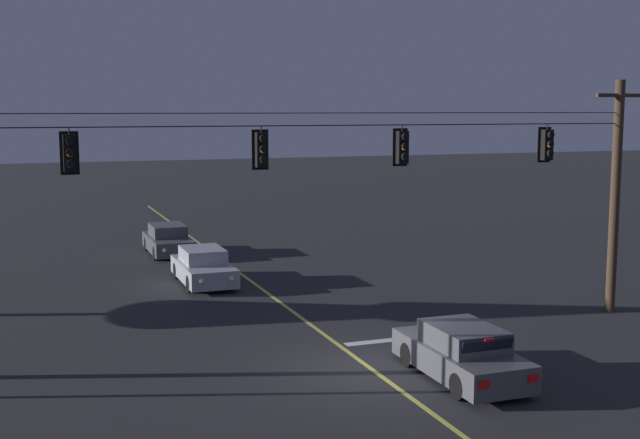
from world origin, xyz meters
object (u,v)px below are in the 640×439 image
object	(u,v)px
car_waiting_near_lane	(462,354)
car_oncoming_trailing	(168,241)
traffic_light_leftmost	(70,153)
traffic_light_centre	(402,147)
traffic_light_left_inner	(262,150)
traffic_light_right_inner	(547,145)
car_oncoming_lead	(203,267)

from	to	relation	value
car_waiting_near_lane	car_oncoming_trailing	bearing A→B (deg)	100.53
traffic_light_leftmost	car_waiting_near_lane	distance (m)	11.17
traffic_light_leftmost	traffic_light_centre	xyz separation A→B (m)	(9.39, 0.00, 0.00)
traffic_light_centre	car_waiting_near_lane	bearing A→B (deg)	-95.22
traffic_light_centre	traffic_light_left_inner	bearing A→B (deg)	180.00
traffic_light_left_inner	car_oncoming_trailing	distance (m)	16.88
traffic_light_right_inner	car_waiting_near_lane	size ratio (longest dim) A/B	0.28
car_oncoming_trailing	car_waiting_near_lane	bearing A→B (deg)	-79.47
car_oncoming_lead	traffic_light_right_inner	bearing A→B (deg)	-45.02
traffic_light_leftmost	traffic_light_centre	distance (m)	9.39
car_waiting_near_lane	car_oncoming_trailing	xyz separation A→B (m)	(-3.81, 20.50, -0.00)
traffic_light_left_inner	traffic_light_right_inner	xyz separation A→B (m)	(9.34, 0.00, 0.00)
traffic_light_leftmost	car_oncoming_trailing	bearing A→B (deg)	72.20
car_oncoming_lead	traffic_light_left_inner	bearing A→B (deg)	-91.50
traffic_light_leftmost	traffic_light_centre	world-z (taller)	same
traffic_light_right_inner	car_oncoming_lead	xyz separation A→B (m)	(-9.10, 9.11, -4.97)
car_oncoming_lead	car_oncoming_trailing	bearing A→B (deg)	91.23
traffic_light_centre	car_oncoming_trailing	world-z (taller)	traffic_light_centre
traffic_light_leftmost	car_waiting_near_lane	world-z (taller)	traffic_light_leftmost
traffic_light_leftmost	traffic_light_left_inner	size ratio (longest dim) A/B	1.00
traffic_light_left_inner	car_waiting_near_lane	size ratio (longest dim) A/B	0.28
car_waiting_near_lane	car_oncoming_lead	distance (m)	13.98
traffic_light_left_inner	traffic_light_right_inner	world-z (taller)	same
traffic_light_centre	traffic_light_right_inner	world-z (taller)	same
traffic_light_centre	car_oncoming_trailing	xyz separation A→B (m)	(-4.21, 16.13, -4.97)
traffic_light_leftmost	car_oncoming_trailing	distance (m)	17.65
traffic_light_centre	traffic_light_right_inner	size ratio (longest dim) A/B	1.00
traffic_light_centre	car_oncoming_lead	size ratio (longest dim) A/B	0.28
car_oncoming_trailing	traffic_light_centre	bearing A→B (deg)	-75.37
traffic_light_leftmost	car_oncoming_trailing	world-z (taller)	traffic_light_leftmost
traffic_light_leftmost	traffic_light_centre	size ratio (longest dim) A/B	1.00
traffic_light_leftmost	car_waiting_near_lane	size ratio (longest dim) A/B	0.28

